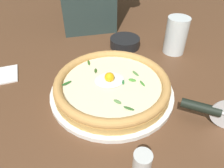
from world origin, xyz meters
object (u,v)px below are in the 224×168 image
object	(u,v)px
pizza	(112,84)
drinking_glass	(176,38)
side_bowl	(125,42)
pizza_cutter	(211,110)

from	to	relation	value
pizza	drinking_glass	size ratio (longest dim) A/B	2.47
side_bowl	pizza_cutter	bearing A→B (deg)	-82.67
pizza_cutter	drinking_glass	size ratio (longest dim) A/B	0.97
side_bowl	pizza_cutter	xyz separation A→B (m)	(0.05, -0.40, 0.03)
pizza_cutter	side_bowl	bearing A→B (deg)	97.33
drinking_glass	pizza_cutter	bearing A→B (deg)	-107.32
side_bowl	pizza	bearing A→B (deg)	-118.71
side_bowl	drinking_glass	distance (m)	0.18
pizza	drinking_glass	xyz separation A→B (m)	(0.27, 0.14, 0.02)
pizza_cutter	drinking_glass	world-z (taller)	drinking_glass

